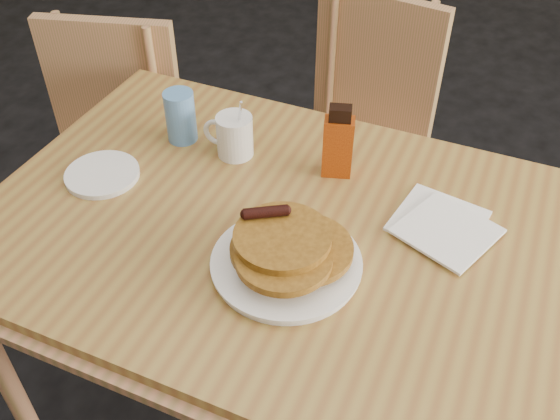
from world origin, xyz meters
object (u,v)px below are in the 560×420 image
(syrup_bottle, at_px, (338,144))
(coffee_mug, at_px, (234,135))
(main_table, at_px, (287,240))
(chair_wall_extra, at_px, (106,144))
(pancake_plate, at_px, (286,255))
(chair_main_far, at_px, (366,119))
(blue_tumbler, at_px, (181,116))

(syrup_bottle, bearing_deg, coffee_mug, 169.41)
(main_table, bearing_deg, coffee_mug, 135.40)
(chair_wall_extra, height_order, coffee_mug, coffee_mug)
(pancake_plate, bearing_deg, coffee_mug, 127.20)
(pancake_plate, bearing_deg, chair_main_far, 92.31)
(coffee_mug, relative_size, blue_tumbler, 1.25)
(main_table, distance_m, pancake_plate, 0.13)
(chair_wall_extra, relative_size, blue_tumbler, 7.18)
(main_table, xyz_separation_m, coffee_mug, (-0.19, 0.18, 0.09))
(main_table, distance_m, syrup_bottle, 0.23)
(main_table, bearing_deg, blue_tumbler, 148.21)
(main_table, relative_size, pancake_plate, 4.79)
(syrup_bottle, xyz_separation_m, blue_tumbler, (-0.37, 0.01, -0.02))
(main_table, distance_m, coffee_mug, 0.28)
(coffee_mug, xyz_separation_m, syrup_bottle, (0.23, 0.01, 0.03))
(blue_tumbler, bearing_deg, syrup_bottle, -1.17)
(chair_main_far, distance_m, coffee_mug, 0.66)
(chair_wall_extra, distance_m, blue_tumbler, 0.52)
(chair_main_far, relative_size, pancake_plate, 3.20)
(pancake_plate, bearing_deg, syrup_bottle, 87.67)
(pancake_plate, xyz_separation_m, coffee_mug, (-0.22, 0.29, 0.02))
(chair_main_far, xyz_separation_m, blue_tumbler, (-0.32, -0.56, 0.29))
(chair_main_far, relative_size, blue_tumbler, 7.34)
(main_table, height_order, blue_tumbler, blue_tumbler)
(chair_wall_extra, distance_m, pancake_plate, 0.92)
(chair_wall_extra, xyz_separation_m, coffee_mug, (0.51, -0.21, 0.29))
(chair_wall_extra, bearing_deg, syrup_bottle, -27.37)
(blue_tumbler, bearing_deg, main_table, -31.79)
(main_table, distance_m, chair_main_far, 0.78)
(pancake_plate, bearing_deg, chair_wall_extra, 145.31)
(pancake_plate, xyz_separation_m, syrup_bottle, (0.01, 0.30, 0.05))
(chair_main_far, bearing_deg, main_table, -77.47)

